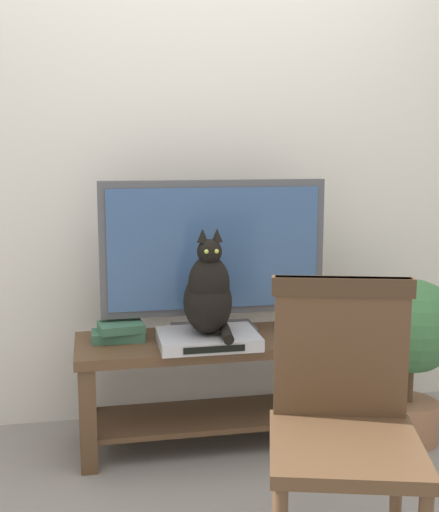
% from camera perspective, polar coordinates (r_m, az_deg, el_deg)
% --- Properties ---
extents(ground_plane, '(12.00, 12.00, 0.00)m').
position_cam_1_polar(ground_plane, '(2.66, 1.54, -20.69)').
color(ground_plane, gray).
extents(back_wall, '(7.00, 0.12, 2.80)m').
position_cam_1_polar(back_wall, '(3.25, -2.16, 10.62)').
color(back_wall, silver).
rests_on(back_wall, ground).
extents(tv_stand, '(1.25, 0.44, 0.49)m').
position_cam_1_polar(tv_stand, '(3.00, -0.19, -9.89)').
color(tv_stand, '#513823').
rests_on(tv_stand, ground).
extents(tv, '(1.01, 0.20, 0.70)m').
position_cam_1_polar(tv, '(2.95, -0.50, 0.27)').
color(tv, '#4C4C51').
rests_on(tv, tv_stand).
extents(media_box, '(0.42, 0.31, 0.05)m').
position_cam_1_polar(media_box, '(2.84, -1.02, -7.18)').
color(media_box, '#BCBCC1').
rests_on(media_box, tv_stand).
extents(cat, '(0.21, 0.32, 0.46)m').
position_cam_1_polar(cat, '(2.78, -0.96, -3.31)').
color(cat, black).
rests_on(cat, media_box).
extents(wooden_chair, '(0.54, 0.54, 0.94)m').
position_cam_1_polar(wooden_chair, '(2.07, 10.66, -13.09)').
color(wooden_chair, '#513823').
rests_on(wooden_chair, ground).
extents(book_stack, '(0.23, 0.17, 0.08)m').
position_cam_1_polar(book_stack, '(2.94, -8.66, -6.50)').
color(book_stack, '#38664C').
rests_on(book_stack, tv_stand).
extents(potted_plant, '(0.42, 0.42, 0.75)m').
position_cam_1_polar(potted_plant, '(3.10, 16.27, -7.17)').
color(potted_plant, '#9E6B4C').
rests_on(potted_plant, ground).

